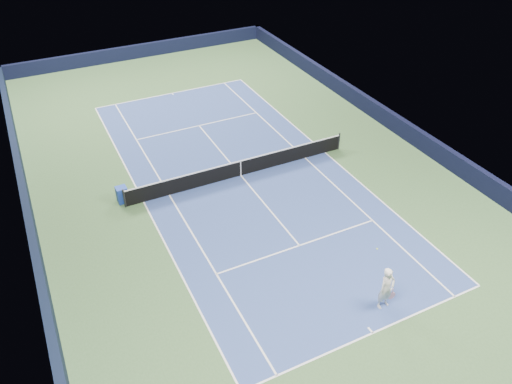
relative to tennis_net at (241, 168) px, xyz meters
name	(u,v)px	position (x,y,z in m)	size (l,w,h in m)	color
ground	(241,176)	(0.00, 0.00, -0.50)	(40.00, 40.00, 0.00)	#385931
wall_far	(141,51)	(0.00, 19.82, 0.05)	(22.00, 0.35, 1.10)	black
wall_right	(398,125)	(10.82, 0.00, 0.05)	(0.35, 40.00, 1.10)	black
wall_left	(30,223)	(-10.82, 0.00, 0.05)	(0.35, 40.00, 1.10)	black
court_surface	(241,175)	(0.00, 0.00, -0.50)	(10.97, 23.77, 0.01)	navy
baseline_far	(172,93)	(0.00, 11.88, -0.50)	(10.97, 0.08, 0.00)	white
baseline_near	(373,333)	(0.00, -11.88, -0.50)	(10.97, 0.08, 0.00)	white
sideline_doubles_right	(325,152)	(5.49, 0.00, -0.50)	(0.08, 23.77, 0.00)	white
sideline_doubles_left	(144,202)	(-5.49, 0.00, -0.50)	(0.08, 23.77, 0.00)	white
sideline_singles_right	(305,158)	(4.12, 0.00, -0.50)	(0.08, 23.77, 0.00)	white
sideline_singles_left	(169,195)	(-4.12, 0.00, -0.50)	(0.08, 23.77, 0.00)	white
service_line_far	(199,126)	(0.00, 6.40, -0.50)	(8.23, 0.08, 0.00)	white
service_line_near	(299,245)	(0.00, -6.40, -0.50)	(8.23, 0.08, 0.00)	white
center_service_line	(241,175)	(0.00, 0.00, -0.50)	(0.08, 12.80, 0.00)	white
center_mark_far	(173,94)	(0.00, 11.73, -0.50)	(0.08, 0.30, 0.00)	white
center_mark_near	(370,330)	(0.00, -11.73, -0.50)	(0.08, 0.30, 0.00)	white
tennis_net	(241,168)	(0.00, 0.00, 0.00)	(12.90, 0.10, 1.07)	black
sponsor_cube	(122,195)	(-6.40, 0.50, -0.07)	(0.59, 0.51, 0.88)	#1D3DB0
tennis_player	(386,288)	(1.19, -10.95, 0.47)	(0.87, 1.30, 2.22)	white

